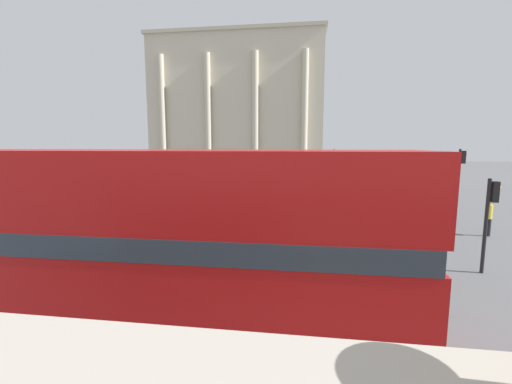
# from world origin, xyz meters

# --- Properties ---
(double_decker_bus) EXTENTS (10.24, 2.76, 4.27)m
(double_decker_bus) POSITION_xyz_m (-3.40, 4.76, 2.37)
(double_decker_bus) COLOR black
(double_decker_bus) RESTS_ON ground_plane
(plaza_building_left) EXTENTS (27.20, 15.80, 21.34)m
(plaza_building_left) POSITION_xyz_m (-11.41, 55.86, 10.67)
(plaza_building_left) COLOR beige
(plaza_building_left) RESTS_ON ground_plane
(traffic_light_near) EXTENTS (0.42, 0.24, 3.28)m
(traffic_light_near) POSITION_xyz_m (5.59, 10.27, 2.16)
(traffic_light_near) COLOR black
(traffic_light_near) RESTS_ON ground_plane
(traffic_light_mid) EXTENTS (0.42, 0.24, 4.18)m
(traffic_light_mid) POSITION_xyz_m (7.90, 18.23, 2.71)
(traffic_light_mid) COLOR black
(traffic_light_mid) RESTS_ON ground_plane
(traffic_light_far) EXTENTS (0.42, 0.24, 4.08)m
(traffic_light_far) POSITION_xyz_m (1.73, 25.69, 2.65)
(traffic_light_far) COLOR black
(traffic_light_far) RESTS_ON ground_plane
(pedestrian_white) EXTENTS (0.32, 0.32, 1.79)m
(pedestrian_white) POSITION_xyz_m (-3.66, 31.54, 1.03)
(pedestrian_white) COLOR #282B33
(pedestrian_white) RESTS_ON ground_plane
(pedestrian_black) EXTENTS (0.32, 0.32, 1.60)m
(pedestrian_black) POSITION_xyz_m (4.93, 26.61, 0.91)
(pedestrian_black) COLOR #282B33
(pedestrian_black) RESTS_ON ground_plane
(pedestrian_yellow) EXTENTS (0.32, 0.32, 1.77)m
(pedestrian_yellow) POSITION_xyz_m (8.22, 15.56, 1.03)
(pedestrian_yellow) COLOR #282B33
(pedestrian_yellow) RESTS_ON ground_plane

